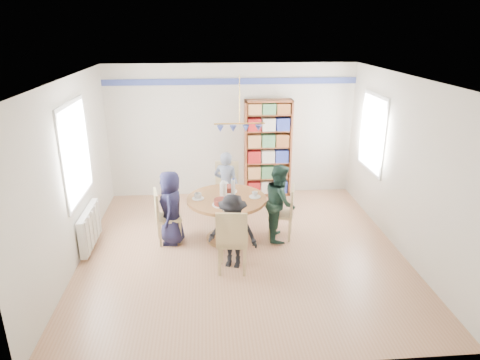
{
  "coord_description": "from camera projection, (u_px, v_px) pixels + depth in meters",
  "views": [
    {
      "loc": [
        -0.52,
        -6.03,
        3.41
      ],
      "look_at": [
        0.0,
        0.4,
        1.05
      ],
      "focal_mm": 32.0,
      "sensor_mm": 36.0,
      "label": 1
    }
  ],
  "objects": [
    {
      "name": "person_near",
      "position": [
        233.0,
        231.0,
        6.22
      ],
      "size": [
        0.83,
        0.64,
        1.14
      ],
      "primitive_type": "imported",
      "rotation": [
        0.0,
        0.0,
        -0.33
      ],
      "color": "black",
      "rests_on": "ground"
    },
    {
      "name": "room_shell",
      "position": [
        222.0,
        137.0,
        7.08
      ],
      "size": [
        5.0,
        5.0,
        5.0
      ],
      "color": "white",
      "rests_on": "ground"
    },
    {
      "name": "person_left",
      "position": [
        171.0,
        208.0,
        6.9
      ],
      "size": [
        0.4,
        0.61,
        1.23
      ],
      "primitive_type": "imported",
      "rotation": [
        0.0,
        0.0,
        -1.56
      ],
      "color": "#171732",
      "rests_on": "ground"
    },
    {
      "name": "chair_right",
      "position": [
        286.0,
        210.0,
        7.11
      ],
      "size": [
        0.49,
        0.49,
        0.9
      ],
      "color": "tan",
      "rests_on": "ground"
    },
    {
      "name": "ground",
      "position": [
        242.0,
        250.0,
        6.85
      ],
      "size": [
        5.0,
        5.0,
        0.0
      ],
      "primitive_type": "plane",
      "color": "#A57957"
    },
    {
      "name": "person_far",
      "position": [
        226.0,
        185.0,
        7.85
      ],
      "size": [
        0.53,
        0.44,
        1.26
      ],
      "primitive_type": "imported",
      "rotation": [
        0.0,
        0.0,
        2.8
      ],
      "color": "gray",
      "rests_on": "ground"
    },
    {
      "name": "person_right",
      "position": [
        280.0,
        202.0,
        7.04
      ],
      "size": [
        0.53,
        0.66,
        1.29
      ],
      "primitive_type": "imported",
      "rotation": [
        0.0,
        0.0,
        1.5
      ],
      "color": "#172E25",
      "rests_on": "ground"
    },
    {
      "name": "chair_left",
      "position": [
        164.0,
        214.0,
        6.96
      ],
      "size": [
        0.47,
        0.47,
        0.91
      ],
      "color": "tan",
      "rests_on": "ground"
    },
    {
      "name": "tableware",
      "position": [
        225.0,
        194.0,
        6.95
      ],
      "size": [
        1.12,
        1.12,
        0.29
      ],
      "color": "white",
      "rests_on": "dining_table"
    },
    {
      "name": "chair_near",
      "position": [
        232.0,
        238.0,
        6.06
      ],
      "size": [
        0.49,
        0.49,
        0.99
      ],
      "color": "tan",
      "rests_on": "ground"
    },
    {
      "name": "dining_table",
      "position": [
        227.0,
        209.0,
        7.01
      ],
      "size": [
        1.3,
        1.3,
        0.75
      ],
      "color": "olive",
      "rests_on": "ground"
    },
    {
      "name": "radiator",
      "position": [
        90.0,
        227.0,
        6.83
      ],
      "size": [
        0.12,
        1.0,
        0.6
      ],
      "color": "silver",
      "rests_on": "ground"
    },
    {
      "name": "chair_far",
      "position": [
        227.0,
        186.0,
        8.03
      ],
      "size": [
        0.49,
        0.49,
        0.99
      ],
      "color": "tan",
      "rests_on": "ground"
    },
    {
      "name": "bookshelf",
      "position": [
        268.0,
        150.0,
        8.76
      ],
      "size": [
        0.96,
        0.29,
        2.01
      ],
      "color": "brown",
      "rests_on": "ground"
    }
  ]
}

